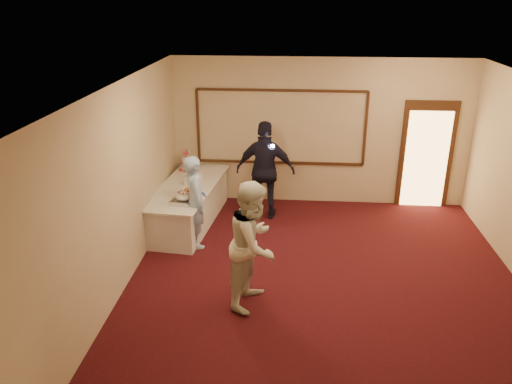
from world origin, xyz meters
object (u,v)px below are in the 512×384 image
(pavlova_tray, at_px, (184,198))
(plate_stack_a, at_px, (187,181))
(guest, at_px, (266,171))
(buffet_table, at_px, (188,204))
(man, at_px, (195,202))
(woman, at_px, (254,244))
(tart, at_px, (190,191))
(plate_stack_b, at_px, (198,176))
(cupcake_stand, at_px, (187,162))

(pavlova_tray, bearing_deg, plate_stack_a, 97.42)
(plate_stack_a, relative_size, guest, 0.10)
(buffet_table, distance_m, man, 1.02)
(plate_stack_a, bearing_deg, guest, 14.22)
(plate_stack_a, relative_size, woman, 0.10)
(tart, bearing_deg, plate_stack_b, 88.22)
(pavlova_tray, height_order, plate_stack_a, pavlova_tray)
(man, bearing_deg, woman, -166.54)
(plate_stack_b, bearing_deg, plate_stack_a, -116.88)
(pavlova_tray, distance_m, guest, 1.80)
(plate_stack_b, bearing_deg, buffet_table, -112.88)
(cupcake_stand, bearing_deg, guest, -15.96)
(pavlova_tray, relative_size, tart, 2.23)
(buffet_table, bearing_deg, tart, -68.83)
(buffet_table, relative_size, tart, 10.79)
(cupcake_stand, relative_size, guest, 0.25)
(man, relative_size, woman, 0.89)
(plate_stack_a, bearing_deg, man, -70.06)
(plate_stack_a, relative_size, man, 0.12)
(plate_stack_b, bearing_deg, woman, -64.87)
(plate_stack_b, distance_m, man, 1.20)
(cupcake_stand, bearing_deg, pavlova_tray, -79.84)
(man, height_order, woman, woman)
(tart, xyz_separation_m, woman, (1.35, -2.21, 0.12))
(tart, distance_m, guest, 1.52)
(pavlova_tray, bearing_deg, guest, 41.46)
(plate_stack_b, height_order, man, man)
(buffet_table, xyz_separation_m, tart, (0.12, -0.30, 0.41))
(plate_stack_a, bearing_deg, tart, -70.71)
(buffet_table, distance_m, tart, 0.52)
(pavlova_tray, distance_m, tart, 0.47)
(tart, relative_size, woman, 0.14)
(plate_stack_b, relative_size, man, 0.13)
(cupcake_stand, bearing_deg, plate_stack_b, -59.23)
(woman, bearing_deg, buffet_table, 46.99)
(guest, bearing_deg, pavlova_tray, 45.23)
(buffet_table, distance_m, guest, 1.61)
(cupcake_stand, height_order, guest, guest)
(tart, height_order, woman, woman)
(tart, bearing_deg, plate_stack_a, 109.29)
(tart, bearing_deg, pavlova_tray, -91.87)
(buffet_table, relative_size, pavlova_tray, 4.84)
(man, xyz_separation_m, woman, (1.14, -1.65, 0.10))
(tart, height_order, guest, guest)
(man, bearing_deg, tart, -0.91)
(buffet_table, relative_size, man, 1.64)
(buffet_table, distance_m, pavlova_tray, 0.91)
(plate_stack_a, relative_size, plate_stack_b, 0.92)
(woman, bearing_deg, tart, 48.14)
(plate_stack_a, xyz_separation_m, tart, (0.12, -0.35, -0.05))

